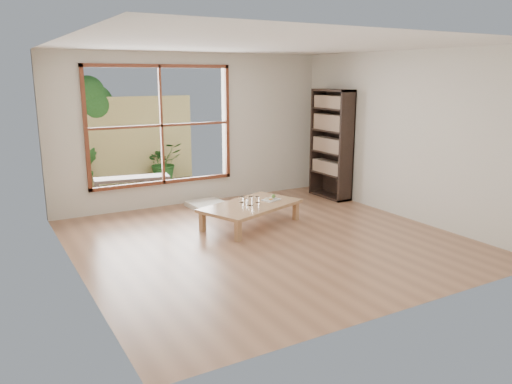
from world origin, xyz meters
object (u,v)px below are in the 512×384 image
low_table (251,207)px  bookshelf (331,144)px  garden_bench (132,180)px  food_tray (272,199)px

low_table → bookshelf: size_ratio=0.86×
low_table → garden_bench: 2.64m
low_table → garden_bench: size_ratio=1.26×
food_tray → bookshelf: bearing=5.9°
bookshelf → garden_bench: (-3.28, 1.54, -0.61)m
low_table → garden_bench: garden_bench is taller
food_tray → low_table: bearing=170.5°
low_table → food_tray: 0.41m
low_table → bookshelf: (2.17, 0.85, 0.70)m
food_tray → garden_bench: size_ratio=0.22×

